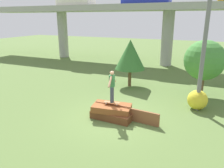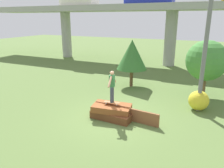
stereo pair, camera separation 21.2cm
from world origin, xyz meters
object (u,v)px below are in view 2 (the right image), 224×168
tree_behind_right (206,61)px  car_on_overpass_far_right (79,0)px  skateboard (112,102)px  bush_yellow_flowering (199,100)px  tree_behind_left (132,55)px  utility_pole (209,17)px  skater (112,85)px

tree_behind_right → car_on_overpass_far_right: bearing=150.3°
skateboard → bush_yellow_flowering: bearing=37.1°
tree_behind_left → tree_behind_right: (4.56, -0.17, -0.00)m
skateboard → tree_behind_left: 5.31m
skateboard → bush_yellow_flowering: bush_yellow_flowering is taller
skateboard → utility_pole: bearing=35.9°
skater → tree_behind_left: tree_behind_left is taller
skater → tree_behind_right: (3.65, 4.87, 0.55)m
tree_behind_right → utility_pole: bearing=-91.7°
tree_behind_left → skater: bearing=-79.8°
skateboard → car_on_overpass_far_right: 16.89m
skateboard → tree_behind_left: size_ratio=0.24×
car_on_overpass_far_right → tree_behind_right: car_on_overpass_far_right is taller
tree_behind_right → tree_behind_left: bearing=177.9°
skater → utility_pole: utility_pole is taller
skateboard → skater: 0.85m
skater → car_on_overpass_far_right: 16.63m
skater → tree_behind_right: tree_behind_right is taller
car_on_overpass_far_right → tree_behind_right: size_ratio=1.18×
utility_pole → tree_behind_left: utility_pole is taller
tree_behind_left → tree_behind_right: size_ratio=0.95×
tree_behind_left → bush_yellow_flowering: bearing=-27.6°
skateboard → bush_yellow_flowering: (3.57, 2.70, -0.27)m
utility_pole → tree_behind_left: (-4.49, 2.45, -2.37)m
bush_yellow_flowering → tree_behind_left: bearing=152.4°
skater → car_on_overpass_far_right: size_ratio=0.38×
tree_behind_right → bush_yellow_flowering: 2.74m
skateboard → tree_behind_right: bearing=53.2°
skateboard → utility_pole: 5.81m
tree_behind_left → bush_yellow_flowering: size_ratio=3.14×
skateboard → skater: (0.00, 0.00, 0.85)m
skater → car_on_overpass_far_right: car_on_overpass_far_right is taller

